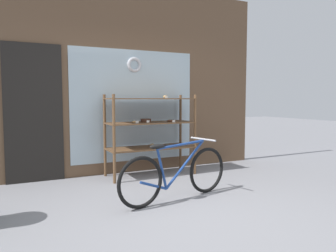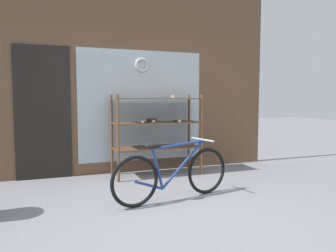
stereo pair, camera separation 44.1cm
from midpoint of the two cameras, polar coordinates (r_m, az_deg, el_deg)
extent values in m
plane|color=gray|center=(3.75, 0.24, -15.06)|extent=(30.00, 30.00, 0.00)
cube|color=brown|center=(5.70, -10.24, 8.04)|extent=(5.26, 0.08, 3.21)
cube|color=#A3B7C1|center=(5.70, -8.10, 3.51)|extent=(2.19, 0.02, 1.90)
cube|color=black|center=(5.42, -24.53, 2.01)|extent=(0.84, 0.03, 2.10)
torus|color=#B7B7BC|center=(5.71, -8.13, 10.54)|extent=(0.26, 0.06, 0.26)
cylinder|color=brown|center=(4.97, -11.90, -2.27)|extent=(0.04, 0.04, 1.34)
cylinder|color=brown|center=(5.49, 2.45, -1.52)|extent=(0.04, 0.04, 1.34)
cylinder|color=brown|center=(5.47, -13.24, -1.66)|extent=(0.04, 0.04, 1.34)
cylinder|color=brown|center=(5.94, 0.06, -1.03)|extent=(0.04, 0.04, 1.34)
cube|color=brown|center=(5.46, -5.37, -3.79)|extent=(1.45, 0.56, 0.02)
cube|color=brown|center=(5.41, -5.40, 0.57)|extent=(1.45, 0.56, 0.02)
cube|color=brown|center=(5.40, -5.43, 4.75)|extent=(1.45, 0.56, 0.02)
torus|color=tan|center=(5.29, -8.03, 0.72)|extent=(0.12, 0.12, 0.03)
cube|color=white|center=(5.23, -7.81, 0.70)|extent=(0.05, 0.00, 0.04)
cylinder|color=#422619|center=(5.41, -6.23, 0.95)|extent=(0.17, 0.17, 0.05)
cube|color=white|center=(5.33, -5.88, 0.79)|extent=(0.05, 0.00, 0.04)
ellipsoid|color=tan|center=(5.68, -2.72, 5.11)|extent=(0.07, 0.06, 0.05)
cube|color=white|center=(5.64, -2.55, 5.04)|extent=(0.05, 0.00, 0.04)
torus|color=#4C2D1E|center=(5.44, -1.71, 0.89)|extent=(0.15, 0.15, 0.03)
cube|color=white|center=(5.36, -1.34, 0.85)|extent=(0.05, 0.00, 0.04)
ellipsoid|color=brown|center=(5.42, -5.11, -3.40)|extent=(0.09, 0.08, 0.06)
cube|color=white|center=(5.38, -4.90, -3.62)|extent=(0.05, 0.00, 0.04)
torus|color=black|center=(3.85, -8.14, -9.74)|extent=(0.61, 0.17, 0.62)
torus|color=black|center=(4.47, 3.99, -7.69)|extent=(0.61, 0.17, 0.62)
cylinder|color=navy|center=(4.19, 0.02, -6.62)|extent=(0.63, 0.16, 0.57)
cylinder|color=navy|center=(4.11, -0.72, -3.27)|extent=(0.74, 0.18, 0.07)
cylinder|color=navy|center=(3.98, -4.28, -7.53)|extent=(0.17, 0.06, 0.51)
cylinder|color=navy|center=(3.96, -5.74, -10.34)|extent=(0.38, 0.11, 0.17)
ellipsoid|color=black|center=(3.90, -5.13, -3.58)|extent=(0.23, 0.13, 0.06)
cylinder|color=#B2B2B7|center=(4.34, 3.23, -2.32)|extent=(0.12, 0.46, 0.02)
camera|label=1|loc=(0.22, -92.86, -0.24)|focal=35.00mm
camera|label=2|loc=(0.22, 87.14, 0.24)|focal=35.00mm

